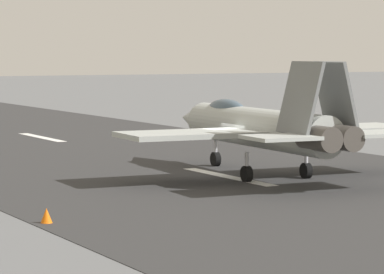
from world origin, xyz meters
TOP-DOWN VIEW (x-y plane):
  - ground_plane at (0.00, 0.00)m, footprint 400.00×400.00m
  - runway_strip at (-0.02, 0.00)m, footprint 240.00×26.00m
  - fighter_jet at (-0.99, -1.50)m, footprint 16.89×14.82m
  - crew_person at (12.01, -12.41)m, footprint 0.34×0.69m
  - marker_cone_near at (-9.27, 12.46)m, footprint 0.44×0.44m

SIDE VIEW (x-z plane):
  - ground_plane at x=0.00m, z-range 0.00..0.00m
  - runway_strip at x=-0.02m, z-range 0.00..0.02m
  - marker_cone_near at x=-9.27m, z-range 0.00..0.55m
  - crew_person at x=12.01m, z-range 0.00..1.74m
  - fighter_jet at x=-0.99m, z-range -0.39..5.24m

